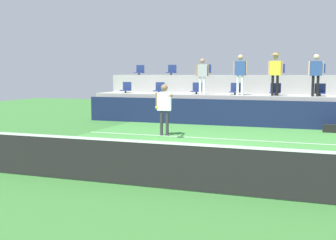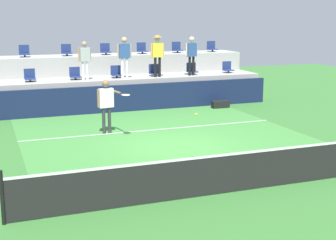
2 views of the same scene
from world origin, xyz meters
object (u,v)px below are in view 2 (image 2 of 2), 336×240
Objects in this scene: stadium_chair_upper_mid_left at (67,51)px; spectator_in_white at (124,54)px; stadium_chair_upper_far_right at (212,47)px; stadium_chair_lower_left at (30,76)px; stadium_chair_lower_mid_left at (75,74)px; tennis_ball at (196,114)px; stadium_chair_upper_left at (24,52)px; stadium_chair_upper_mid_right at (142,49)px; stadium_chair_upper_center at (105,50)px; stadium_chair_lower_mid_right at (154,71)px; stadium_chair_lower_far_right at (228,68)px; spectator_with_hat at (157,51)px; equipment_bag at (220,104)px; spectator_leaning_on_rail at (192,52)px; tennis_player at (107,101)px; stadium_chair_lower_center at (116,73)px; spectator_in_grey at (85,57)px; stadium_chair_upper_right at (177,48)px; stadium_chair_lower_right at (192,70)px.

spectator_in_white is (2.06, -2.18, -0.01)m from stadium_chair_upper_mid_left.
stadium_chair_upper_mid_left is at bearing 180.00° from stadium_chair_upper_far_right.
stadium_chair_lower_mid_left is at bearing 0.00° from stadium_chair_lower_left.
stadium_chair_upper_left is at bearing 107.19° from tennis_ball.
stadium_chair_upper_center is at bearing 180.00° from stadium_chair_upper_mid_right.
stadium_chair_lower_far_right is (3.62, 0.00, 0.00)m from stadium_chair_lower_mid_right.
stadium_chair_lower_far_right reaches higher than tennis_ball.
stadium_chair_lower_far_right is 0.29× the size of spectator_with_hat.
stadium_chair_upper_center is at bearing 137.49° from equipment_bag.
spectator_leaning_on_rail is at bearing -23.06° from stadium_chair_upper_mid_left.
stadium_chair_upper_left is at bearing 106.93° from tennis_player.
tennis_ball is (-0.52, -8.65, -0.94)m from spectator_in_white.
spectator_with_hat is (-3.61, -0.38, 0.89)m from stadium_chair_lower_far_right.
spectator_with_hat is at bearing -149.02° from stadium_chair_upper_far_right.
tennis_ball is (-0.25, -9.03, -0.10)m from stadium_chair_lower_center.
stadium_chair_upper_mid_left is at bearing 98.07° from tennis_ball.
stadium_chair_lower_far_right is at bearing -18.57° from stadium_chair_upper_center.
stadium_chair_lower_mid_right is 9.25m from tennis_ball.
spectator_in_grey reaches higher than stadium_chair_upper_center.
spectator_in_white is at bearing -5.68° from stadium_chair_lower_left.
spectator_in_white is (-1.47, -2.18, -0.01)m from stadium_chair_upper_mid_right.
spectator_leaning_on_rail is 2.72m from equipment_bag.
stadium_chair_upper_far_right is at bearing 70.28° from equipment_bag.
stadium_chair_upper_mid_right is 2.71m from spectator_leaning_on_rail.
stadium_chair_lower_mid_left is 5.64m from stadium_chair_upper_right.
spectator_with_hat is at bearing -129.07° from stadium_chair_upper_right.
stadium_chair_lower_far_right is at bearing 0.00° from stadium_chair_lower_center.
spectator_in_grey is (-1.41, -0.38, 0.73)m from stadium_chair_lower_center.
spectator_with_hat is at bearing -4.12° from stadium_chair_lower_left.
stadium_chair_lower_far_right is at bearing -44.47° from stadium_chair_upper_right.
stadium_chair_lower_right is 2.38m from equipment_bag.
equipment_bag is (5.46, -1.54, -2.04)m from spectator_in_grey.
spectator_in_white reaches higher than tennis_ball.
spectator_leaning_on_rail reaches higher than tennis_player.
spectator_with_hat reaches higher than stadium_chair_lower_mid_right.
stadium_chair_lower_center is 4.04m from stadium_chair_upper_right.
stadium_chair_upper_left is 3.59m from stadium_chair_upper_center.
spectator_leaning_on_rail is (-0.19, -0.38, 0.82)m from stadium_chair_lower_right.
stadium_chair_lower_mid_left and stadium_chair_lower_center have the same top height.
stadium_chair_upper_center is (-1.74, 1.80, 0.85)m from stadium_chair_lower_mid_right.
stadium_chair_upper_right is at bearing 18.83° from stadium_chair_lower_mid_left.
stadium_chair_lower_center is at bearing 15.19° from spectator_in_grey.
stadium_chair_upper_center is at bearing 0.00° from stadium_chair_upper_left.
spectator_leaning_on_rail is at bearing -17.45° from stadium_chair_upper_left.
stadium_chair_upper_mid_left reaches higher than equipment_bag.
spectator_with_hat is (3.34, 4.40, 1.24)m from tennis_player.
stadium_chair_upper_mid_left and stadium_chair_upper_far_right have the same top height.
stadium_chair_lower_mid_right is 0.29× the size of tennis_player.
stadium_chair_upper_center is (1.75, 1.80, 0.85)m from stadium_chair_lower_mid_left.
stadium_chair_lower_left is 1.00× the size of stadium_chair_upper_far_right.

